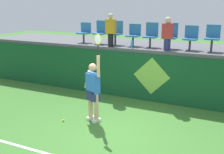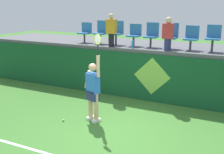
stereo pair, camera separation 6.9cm
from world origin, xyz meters
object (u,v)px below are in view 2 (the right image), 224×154
Objects in this scene: stadium_chair_1 at (101,31)px; spectator_1 at (168,33)px; stadium_chair_5 at (171,35)px; stadium_chair_6 at (191,37)px; tennis_player at (93,89)px; stadium_chair_3 at (134,34)px; stadium_chair_2 at (117,31)px; stadium_chair_0 at (85,31)px; tennis_ball at (63,120)px; stadium_chair_4 at (152,34)px; stadium_chair_7 at (213,37)px; spectator_2 at (111,29)px; water_bottle at (132,44)px.

spectator_1 is at bearing -9.56° from stadium_chair_1.
stadium_chair_6 is at bearing -0.47° from stadium_chair_5.
stadium_chair_5 reaches higher than tennis_player.
stadium_chair_3 is 0.91× the size of stadium_chair_5.
stadium_chair_2 reaches higher than stadium_chair_1.
tennis_ball is at bearing -69.90° from stadium_chair_0.
stadium_chair_1 is at bearing -179.95° from stadium_chair_4.
tennis_player is at bearing -103.37° from stadium_chair_4.
stadium_chair_2 is 1.34m from stadium_chair_4.
stadium_chair_6 is (0.68, -0.01, -0.03)m from stadium_chair_5.
stadium_chair_2 is at bearing 88.05° from tennis_ball.
stadium_chair_7 is at bearing -0.19° from stadium_chair_4.
spectator_1 is 0.94× the size of spectator_2.
tennis_ball is at bearing -129.75° from stadium_chair_6.
spectator_1 is (1.33, -0.44, 0.13)m from stadium_chair_3.
stadium_chair_3 reaches higher than tennis_player.
stadium_chair_6 reaches higher than tennis_player.
spectator_1 is at bearing -161.78° from stadium_chair_7.
stadium_chair_6 is 0.94× the size of stadium_chair_7.
stadium_chair_4 is 0.83m from spectator_1.
stadium_chair_3 is at bearing -179.93° from stadium_chair_6.
spectator_1 reaches higher than stadium_chair_3.
tennis_ball is 5.34m from stadium_chair_7.
tennis_player is at bearing -94.27° from water_bottle.
tennis_ball is 0.08× the size of stadium_chair_7.
spectator_1 is (1.21, 0.04, 0.44)m from water_bottle.
stadium_chair_0 is at bearing -179.34° from stadium_chair_1.
stadium_chair_0 is 0.89× the size of stadium_chair_5.
stadium_chair_5 is at bearing 0.08° from stadium_chair_2.
stadium_chair_4 is (1.46, 3.40, 2.18)m from tennis_ball.
stadium_chair_0 is at bearing -179.71° from stadium_chair_2.
stadium_chair_2 is (-0.64, 2.96, 1.29)m from tennis_player.
tennis_player is 3.20m from stadium_chair_3.
stadium_chair_0 is at bearing 167.50° from water_bottle.
stadium_chair_2 is at bearing 0.29° from stadium_chair_0.
stadium_chair_2 reaches higher than stadium_chair_7.
stadium_chair_7 is (0.68, -0.00, 0.04)m from stadium_chair_6.
stadium_chair_0 is 0.91× the size of stadium_chair_7.
stadium_chair_6 is at bearing -0.06° from stadium_chair_2.
stadium_chair_5 reaches higher than tennis_ball.
water_bottle is 1.59m from stadium_chair_1.
tennis_ball is at bearing -113.20° from stadium_chair_4.
stadium_chair_3 is at bearing -179.28° from stadium_chair_4.
stadium_chair_1 is 1.02× the size of stadium_chair_7.
water_bottle reaches higher than tennis_ball.
tennis_player is at bearing -132.91° from stadium_chair_7.
stadium_chair_3 is (0.06, 2.95, 1.24)m from tennis_player.
stadium_chair_1 is at bearing 179.93° from stadium_chair_7.
tennis_ball is 0.09× the size of stadium_chair_0.
water_bottle is (0.18, 2.47, 0.94)m from tennis_player.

